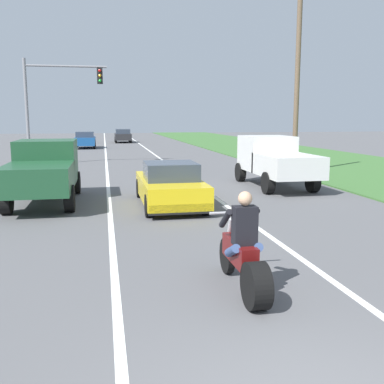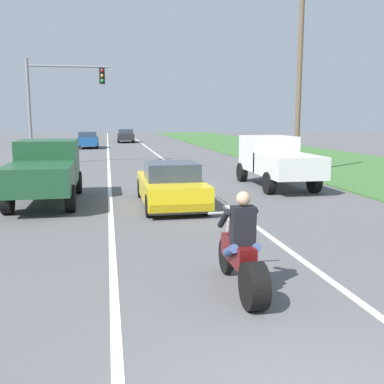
% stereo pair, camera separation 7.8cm
% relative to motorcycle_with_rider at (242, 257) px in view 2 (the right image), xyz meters
% --- Properties ---
extents(lane_stripe_left_solid, '(0.14, 120.00, 0.01)m').
position_rel_motorcycle_with_rider_xyz_m(lane_stripe_left_solid, '(-5.57, 16.73, -0.59)').
color(lane_stripe_left_solid, white).
rests_on(lane_stripe_left_solid, ground).
extents(lane_stripe_right_solid, '(0.14, 120.00, 0.01)m').
position_rel_motorcycle_with_rider_xyz_m(lane_stripe_right_solid, '(1.63, 16.73, -0.59)').
color(lane_stripe_right_solid, white).
rests_on(lane_stripe_right_solid, ground).
extents(lane_stripe_centre_dashed, '(0.14, 120.00, 0.01)m').
position_rel_motorcycle_with_rider_xyz_m(lane_stripe_centre_dashed, '(-1.97, 16.73, -0.59)').
color(lane_stripe_centre_dashed, white).
rests_on(lane_stripe_centre_dashed, ground).
extents(grass_verge_right, '(10.00, 120.00, 0.06)m').
position_rel_motorcycle_with_rider_xyz_m(grass_verge_right, '(11.75, 16.73, -0.56)').
color(grass_verge_right, '#3D6B33').
rests_on(grass_verge_right, ground).
extents(motorcycle_with_rider, '(0.70, 2.21, 1.62)m').
position_rel_motorcycle_with_rider_xyz_m(motorcycle_with_rider, '(0.00, 0.00, 0.00)').
color(motorcycle_with_rider, black).
rests_on(motorcycle_with_rider, ground).
extents(sports_car_yellow, '(1.84, 4.30, 1.37)m').
position_rel_motorcycle_with_rider_xyz_m(sports_car_yellow, '(-0.09, 7.28, 0.04)').
color(sports_car_yellow, yellow).
rests_on(sports_car_yellow, ground).
extents(pickup_truck_left_lane_dark_green, '(2.02, 4.80, 1.98)m').
position_rel_motorcycle_with_rider_xyz_m(pickup_truck_left_lane_dark_green, '(-3.98, 8.48, 0.51)').
color(pickup_truck_left_lane_dark_green, '#1E4C2D').
rests_on(pickup_truck_left_lane_dark_green, ground).
extents(pickup_truck_right_shoulder_white, '(2.02, 4.80, 1.98)m').
position_rel_motorcycle_with_rider_xyz_m(pickup_truck_right_shoulder_white, '(4.56, 10.36, 0.51)').
color(pickup_truck_right_shoulder_white, silver).
rests_on(pickup_truck_right_shoulder_white, ground).
extents(traffic_light_mast_near, '(4.59, 0.34, 6.00)m').
position_rel_motorcycle_with_rider_xyz_m(traffic_light_mast_near, '(-4.88, 20.55, 3.40)').
color(traffic_light_mast_near, gray).
rests_on(traffic_light_mast_near, ground).
extents(utility_pole_roadside, '(0.24, 0.24, 8.16)m').
position_rel_motorcycle_with_rider_xyz_m(utility_pole_roadside, '(7.05, 14.09, 3.49)').
color(utility_pole_roadside, brown).
rests_on(utility_pole_roadside, ground).
extents(distant_car_far_ahead, '(1.80, 4.00, 1.50)m').
position_rel_motorcycle_with_rider_xyz_m(distant_car_far_ahead, '(-3.73, 35.51, 0.18)').
color(distant_car_far_ahead, '#194C8C').
rests_on(distant_car_far_ahead, ground).
extents(distant_car_further_ahead, '(1.80, 4.00, 1.50)m').
position_rel_motorcycle_with_rider_xyz_m(distant_car_further_ahead, '(0.02, 44.52, 0.18)').
color(distant_car_further_ahead, '#262628').
rests_on(distant_car_further_ahead, ground).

